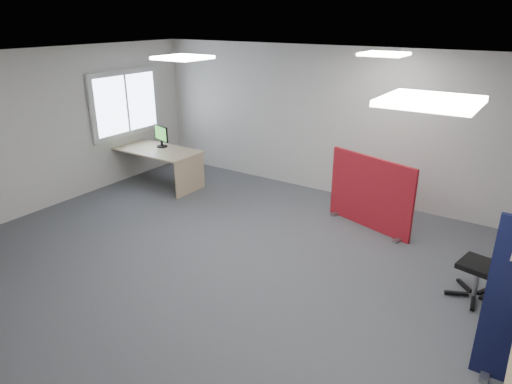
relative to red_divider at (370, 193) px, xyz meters
The scene contains 10 objects.
floor 2.55m from the red_divider, 101.99° to the right, with size 9.00×9.00×0.00m, color #4D4F54.
ceiling 3.27m from the red_divider, 101.99° to the right, with size 9.00×7.00×0.02m, color white.
wall_back 1.42m from the red_divider, 115.74° to the left, with size 9.00×0.02×2.70m, color silver.
wall_left 5.63m from the red_divider, 154.16° to the right, with size 0.02×7.00×2.70m, color silver.
window 5.07m from the red_divider, behind, with size 0.06×1.70×1.30m.
ceiling_lights 2.75m from the red_divider, 95.92° to the right, with size 4.10×4.10×0.04m.
red_divider is the anchor object (origin of this frame).
second_desk 4.21m from the red_divider, behind, with size 1.73×0.87×0.73m.
monitor_second 4.26m from the red_divider, behind, with size 0.46×0.21×0.43m.
office_chair 2.25m from the red_divider, 32.56° to the right, with size 0.66×0.65×0.99m.
Camera 1 is at (2.69, -4.11, 3.20)m, focal length 32.00 mm.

